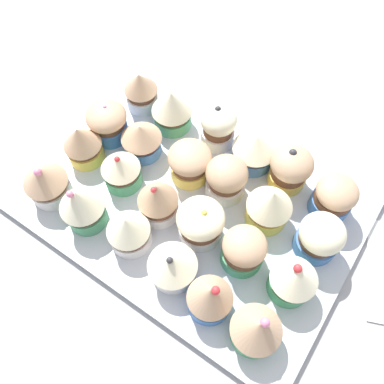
{
  "coord_description": "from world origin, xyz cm",
  "views": [
    {
      "loc": [
        15.54,
        -23.04,
        56.02
      ],
      "look_at": [
        0.0,
        0.0,
        4.2
      ],
      "focal_mm": 38.34,
      "sensor_mm": 36.0,
      "label": 1
    }
  ],
  "objects_px": {
    "cupcake_23": "(334,197)",
    "baking_tray": "(192,203)",
    "cupcake_19": "(172,109)",
    "cupcake_14": "(190,163)",
    "cupcake_2": "(128,230)",
    "cupcake_5": "(256,329)",
    "cupcake_7": "(121,170)",
    "cupcake_12": "(108,122)",
    "cupcake_18": "(141,90)",
    "cupcake_3": "(172,266)",
    "cupcake_16": "(270,206)",
    "cupcake_15": "(226,178)",
    "cupcake_0": "(46,182)",
    "cupcake_21": "(255,149)",
    "cupcake_10": "(244,250)",
    "cupcake_4": "(210,297)",
    "cupcake_13": "(141,139)",
    "cupcake_8": "(158,200)",
    "cupcake_6": "(82,143)",
    "cupcake_20": "(218,127)",
    "cupcake_22": "(290,169)",
    "cupcake_1": "(82,206)",
    "cupcake_17": "(320,237)"
  },
  "relations": [
    {
      "from": "cupcake_2",
      "to": "cupcake_23",
      "type": "height_order",
      "value": "cupcake_2"
    },
    {
      "from": "cupcake_4",
      "to": "cupcake_14",
      "type": "distance_m",
      "value": 0.2
    },
    {
      "from": "cupcake_16",
      "to": "cupcake_19",
      "type": "height_order",
      "value": "same"
    },
    {
      "from": "cupcake_0",
      "to": "cupcake_7",
      "type": "distance_m",
      "value": 0.11
    },
    {
      "from": "cupcake_4",
      "to": "cupcake_8",
      "type": "xyz_separation_m",
      "value": [
        -0.13,
        0.07,
        0.0
      ]
    },
    {
      "from": "cupcake_7",
      "to": "cupcake_20",
      "type": "relative_size",
      "value": 0.91
    },
    {
      "from": "cupcake_12",
      "to": "cupcake_18",
      "type": "height_order",
      "value": "cupcake_18"
    },
    {
      "from": "cupcake_7",
      "to": "baking_tray",
      "type": "bearing_deg",
      "value": 15.3
    },
    {
      "from": "cupcake_8",
      "to": "cupcake_19",
      "type": "distance_m",
      "value": 0.16
    },
    {
      "from": "cupcake_7",
      "to": "cupcake_15",
      "type": "height_order",
      "value": "cupcake_15"
    },
    {
      "from": "cupcake_2",
      "to": "cupcake_4",
      "type": "relative_size",
      "value": 0.89
    },
    {
      "from": "cupcake_7",
      "to": "cupcake_23",
      "type": "height_order",
      "value": "same"
    },
    {
      "from": "baking_tray",
      "to": "cupcake_21",
      "type": "xyz_separation_m",
      "value": [
        0.04,
        0.11,
        0.04
      ]
    },
    {
      "from": "cupcake_3",
      "to": "cupcake_6",
      "type": "distance_m",
      "value": 0.24
    },
    {
      "from": "cupcake_3",
      "to": "cupcake_16",
      "type": "bearing_deg",
      "value": 66.43
    },
    {
      "from": "cupcake_10",
      "to": "cupcake_16",
      "type": "distance_m",
      "value": 0.07
    },
    {
      "from": "cupcake_4",
      "to": "cupcake_5",
      "type": "relative_size",
      "value": 1.05
    },
    {
      "from": "cupcake_8",
      "to": "cupcake_23",
      "type": "height_order",
      "value": "cupcake_8"
    },
    {
      "from": "cupcake_19",
      "to": "cupcake_14",
      "type": "bearing_deg",
      "value": -39.67
    },
    {
      "from": "cupcake_13",
      "to": "cupcake_18",
      "type": "xyz_separation_m",
      "value": [
        -0.06,
        0.08,
        0.0
      ]
    },
    {
      "from": "baking_tray",
      "to": "cupcake_2",
      "type": "height_order",
      "value": "cupcake_2"
    },
    {
      "from": "cupcake_2",
      "to": "cupcake_19",
      "type": "relative_size",
      "value": 0.94
    },
    {
      "from": "cupcake_8",
      "to": "cupcake_19",
      "type": "relative_size",
      "value": 1.09
    },
    {
      "from": "cupcake_15",
      "to": "cupcake_17",
      "type": "relative_size",
      "value": 1.02
    },
    {
      "from": "cupcake_3",
      "to": "cupcake_17",
      "type": "bearing_deg",
      "value": 45.29
    },
    {
      "from": "cupcake_8",
      "to": "cupcake_16",
      "type": "distance_m",
      "value": 0.16
    },
    {
      "from": "cupcake_16",
      "to": "cupcake_14",
      "type": "bearing_deg",
      "value": -179.54
    },
    {
      "from": "cupcake_2",
      "to": "cupcake_12",
      "type": "relative_size",
      "value": 1.06
    },
    {
      "from": "cupcake_7",
      "to": "cupcake_12",
      "type": "relative_size",
      "value": 1.04
    },
    {
      "from": "cupcake_5",
      "to": "cupcake_7",
      "type": "xyz_separation_m",
      "value": [
        -0.28,
        0.09,
        -0.0
      ]
    },
    {
      "from": "cupcake_2",
      "to": "cupcake_5",
      "type": "xyz_separation_m",
      "value": [
        0.21,
        -0.02,
        0.0
      ]
    },
    {
      "from": "cupcake_19",
      "to": "cupcake_1",
      "type": "bearing_deg",
      "value": -90.5
    },
    {
      "from": "cupcake_8",
      "to": "cupcake_18",
      "type": "xyz_separation_m",
      "value": [
        -0.14,
        0.15,
        -0.0
      ]
    },
    {
      "from": "cupcake_7",
      "to": "cupcake_15",
      "type": "relative_size",
      "value": 0.97
    },
    {
      "from": "cupcake_12",
      "to": "cupcake_0",
      "type": "bearing_deg",
      "value": -91.09
    },
    {
      "from": "cupcake_18",
      "to": "cupcake_2",
      "type": "bearing_deg",
      "value": -56.54
    },
    {
      "from": "cupcake_23",
      "to": "cupcake_4",
      "type": "bearing_deg",
      "value": -107.51
    },
    {
      "from": "cupcake_15",
      "to": "cupcake_0",
      "type": "bearing_deg",
      "value": -144.62
    },
    {
      "from": "cupcake_6",
      "to": "cupcake_19",
      "type": "relative_size",
      "value": 0.97
    },
    {
      "from": "cupcake_13",
      "to": "cupcake_18",
      "type": "height_order",
      "value": "cupcake_18"
    },
    {
      "from": "cupcake_10",
      "to": "cupcake_18",
      "type": "height_order",
      "value": "cupcake_18"
    },
    {
      "from": "baking_tray",
      "to": "cupcake_7",
      "type": "bearing_deg",
      "value": -164.7
    },
    {
      "from": "cupcake_23",
      "to": "baking_tray",
      "type": "bearing_deg",
      "value": -149.2
    },
    {
      "from": "cupcake_1",
      "to": "cupcake_20",
      "type": "bearing_deg",
      "value": 70.0
    },
    {
      "from": "cupcake_6",
      "to": "cupcake_12",
      "type": "xyz_separation_m",
      "value": [
        0.0,
        0.05,
        -0.0
      ]
    },
    {
      "from": "cupcake_3",
      "to": "cupcake_16",
      "type": "distance_m",
      "value": 0.16
    },
    {
      "from": "cupcake_15",
      "to": "cupcake_21",
      "type": "distance_m",
      "value": 0.07
    },
    {
      "from": "cupcake_15",
      "to": "cupcake_22",
      "type": "bearing_deg",
      "value": 43.58
    },
    {
      "from": "cupcake_18",
      "to": "cupcake_23",
      "type": "relative_size",
      "value": 1.05
    },
    {
      "from": "cupcake_10",
      "to": "cupcake_18",
      "type": "distance_m",
      "value": 0.31
    }
  ]
}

